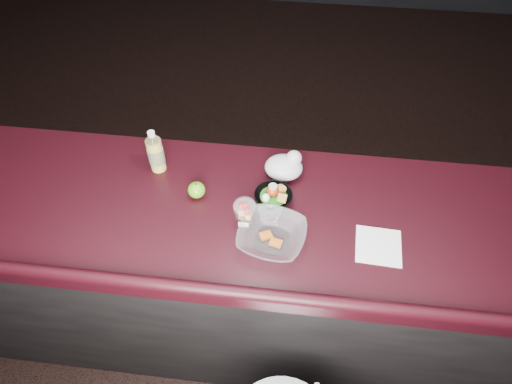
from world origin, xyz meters
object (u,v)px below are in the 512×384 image
Objects in this scene: fruit_cup at (245,212)px; green_apple at (197,190)px; lemonade_bottle at (156,154)px; takeout_bowl at (272,236)px; snack_bowl at (273,197)px.

fruit_cup is 0.23m from green_apple.
takeout_bowl is (0.49, -0.31, -0.05)m from lemonade_bottle.
takeout_bowl is (0.11, -0.07, -0.03)m from fruit_cup.
fruit_cup is 0.72× the size of snack_bowl.
green_apple is at bearing -179.80° from snack_bowl.
takeout_bowl is at bearing -86.07° from snack_bowl.
lemonade_bottle is 0.70× the size of takeout_bowl.
green_apple is at bearing 151.68° from fruit_cup.
takeout_bowl is at bearing -33.77° from fruit_cup.
lemonade_bottle is 1.64× the size of fruit_cup.
green_apple is 0.30m from snack_bowl.
green_apple is (0.19, -0.13, -0.05)m from lemonade_bottle.
fruit_cup is 0.13m from takeout_bowl.
fruit_cup reaches higher than green_apple.
green_apple is 0.36m from takeout_bowl.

